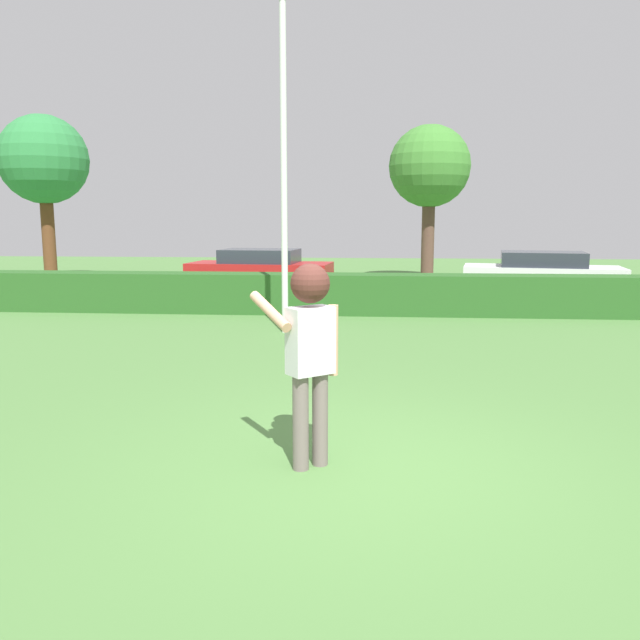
# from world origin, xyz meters

# --- Properties ---
(ground_plane) EXTENTS (60.00, 60.00, 0.00)m
(ground_plane) POSITION_xyz_m (0.00, 0.00, 0.00)
(ground_plane) COLOR #507F3F
(person) EXTENTS (0.81, 0.55, 1.79)m
(person) POSITION_xyz_m (-0.38, 0.00, 1.14)
(person) COLOR slate
(person) RESTS_ON ground
(frisbee) EXTENTS (0.26, 0.26, 0.08)m
(frisbee) POSITION_xyz_m (-0.50, 0.45, 1.26)
(frisbee) COLOR #268CE5
(lamppost) EXTENTS (0.24, 0.24, 6.20)m
(lamppost) POSITION_xyz_m (-1.52, 6.64, 3.42)
(lamppost) COLOR silver
(lamppost) RESTS_ON ground
(hedge_row) EXTENTS (22.11, 0.90, 0.91)m
(hedge_row) POSITION_xyz_m (0.00, 9.20, 0.45)
(hedge_row) COLOR #2A5B22
(hedge_row) RESTS_ON ground
(parked_car_red) EXTENTS (4.34, 2.11, 1.25)m
(parked_car_red) POSITION_xyz_m (-3.22, 13.60, 0.69)
(parked_car_red) COLOR #B21E1E
(parked_car_red) RESTS_ON ground
(parked_car_white) EXTENTS (4.43, 2.40, 1.25)m
(parked_car_white) POSITION_xyz_m (4.80, 12.81, 0.69)
(parked_car_white) COLOR white
(parked_car_white) RESTS_ON ground
(maple_tree) EXTENTS (2.97, 2.97, 5.61)m
(maple_tree) POSITION_xyz_m (-10.99, 15.98, 4.06)
(maple_tree) COLOR brown
(maple_tree) RESTS_ON ground
(willow_tree) EXTENTS (2.76, 2.76, 5.29)m
(willow_tree) POSITION_xyz_m (2.01, 17.17, 3.84)
(willow_tree) COLOR brown
(willow_tree) RESTS_ON ground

